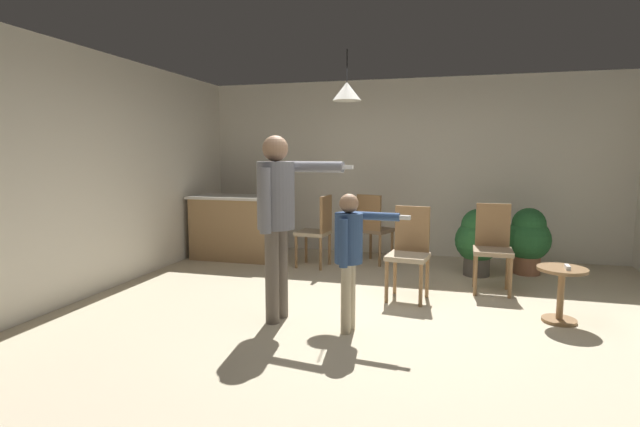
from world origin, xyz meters
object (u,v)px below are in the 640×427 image
person_adult (277,207)px  dining_chair_near_wall (409,249)px  kitchen_counter (234,227)px  side_table_by_couch (561,288)px  dining_chair_spare (493,244)px  dining_chair_centre_back (373,226)px  spare_remote_on_table (567,267)px  person_child (350,247)px  potted_plant_by_wall (478,239)px  potted_plant_corner (528,238)px  dining_chair_by_counter (318,228)px

person_adult → dining_chair_near_wall: size_ratio=1.73×
kitchen_counter → person_adult: person_adult is taller
side_table_by_couch → person_adult: size_ratio=0.30×
dining_chair_near_wall → dining_chair_spare: 1.04m
dining_chair_centre_back → spare_remote_on_table: 2.88m
kitchen_counter → dining_chair_spare: size_ratio=1.26×
side_table_by_couch → person_child: size_ratio=0.42×
kitchen_counter → potted_plant_by_wall: bearing=-1.8°
spare_remote_on_table → potted_plant_corner: bearing=91.6°
person_child → potted_plant_by_wall: 2.65m
kitchen_counter → person_adult: (1.57, -2.36, 0.60)m
dining_chair_near_wall → potted_plant_corner: 2.05m
person_adult → dining_chair_spare: (2.02, 1.56, -0.53)m
dining_chair_centre_back → dining_chair_spare: size_ratio=1.00×
dining_chair_near_wall → dining_chair_spare: bearing=-141.5°
kitchen_counter → dining_chair_centre_back: (2.06, 0.20, 0.07)m
potted_plant_by_wall → person_adult: bearing=-130.1°
person_child → potted_plant_by_wall: bearing=158.9°
person_adult → dining_chair_by_counter: person_adult is taller
person_adult → dining_chair_spare: person_adult is taller
dining_chair_spare → spare_remote_on_table: (0.57, -0.96, -0.01)m
kitchen_counter → potted_plant_by_wall: kitchen_counter is taller
person_child → potted_plant_corner: person_child is taller
dining_chair_near_wall → dining_chair_spare: (0.89, 0.53, 0.00)m
kitchen_counter → potted_plant_corner: bearing=2.1°
dining_chair_by_counter → potted_plant_corner: (2.75, 0.35, -0.07)m
person_child → dining_chair_by_counter: size_ratio=1.23×
person_child → dining_chair_centre_back: size_ratio=1.23×
dining_chair_spare → spare_remote_on_table: 1.12m
kitchen_counter → potted_plant_corner: size_ratio=1.45×
dining_chair_near_wall → dining_chair_centre_back: (-0.64, 1.53, 0.00)m
kitchen_counter → dining_chair_near_wall: 3.01m
person_child → spare_remote_on_table: bearing=116.2°
potted_plant_by_wall → spare_remote_on_table: potted_plant_by_wall is taller
dining_chair_by_counter → dining_chair_centre_back: size_ratio=1.00×
spare_remote_on_table → dining_chair_by_counter: bearing=150.8°
kitchen_counter → person_child: 3.36m
person_child → dining_chair_spare: bearing=147.4°
person_child → spare_remote_on_table: 2.02m
dining_chair_spare → dining_chair_centre_back: bearing=-31.7°
side_table_by_couch → spare_remote_on_table: (0.03, -0.05, 0.21)m
potted_plant_corner → potted_plant_by_wall: (-0.64, -0.26, -0.00)m
dining_chair_near_wall → potted_plant_corner: dining_chair_near_wall is taller
potted_plant_by_wall → dining_chair_spare: bearing=-79.8°
dining_chair_by_counter → potted_plant_by_wall: (2.11, 0.09, -0.07)m
potted_plant_corner → dining_chair_near_wall: bearing=-133.5°
dining_chair_near_wall → spare_remote_on_table: 1.52m
dining_chair_near_wall → dining_chair_spare: size_ratio=1.00×
spare_remote_on_table → dining_chair_centre_back: bearing=137.0°
person_adult → spare_remote_on_table: size_ratio=13.34×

